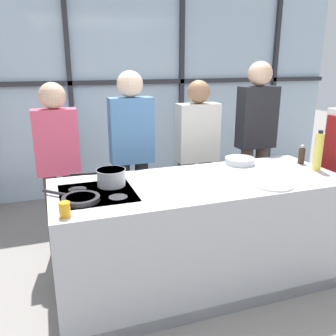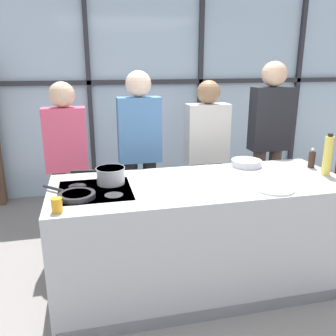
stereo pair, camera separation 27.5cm
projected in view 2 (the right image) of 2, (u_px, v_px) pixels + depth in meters
ground_plane at (199, 284)px, 3.01m from camera, size 18.00×18.00×0.00m
back_window_wall at (146, 92)px, 4.91m from camera, size 6.40×0.10×2.80m
demo_island at (200, 235)px, 2.87m from camera, size 2.30×0.89×0.91m
spectator_far_left at (67, 157)px, 3.32m from camera, size 0.39×0.23×1.64m
spectator_center_left at (140, 148)px, 3.46m from camera, size 0.41×0.24×1.73m
spectator_center_right at (207, 151)px, 3.63m from camera, size 0.43×0.23×1.63m
spectator_far_right at (269, 136)px, 3.74m from camera, size 0.41×0.25×1.81m
frying_pan at (76, 195)px, 2.42m from camera, size 0.37×0.36×0.04m
saucepan at (110, 175)px, 2.69m from camera, size 0.40×0.22×0.12m
white_plate at (275, 189)px, 2.57m from camera, size 0.28×0.28×0.01m
mixing_bowl at (246, 163)px, 3.15m from camera, size 0.26×0.26×0.06m
oil_bottle at (328, 155)px, 2.87m from camera, size 0.07×0.07×0.34m
pepper_grinder at (312, 159)px, 3.09m from camera, size 0.06×0.06×0.18m
juice_glass_near at (57, 205)px, 2.18m from camera, size 0.07×0.07×0.09m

